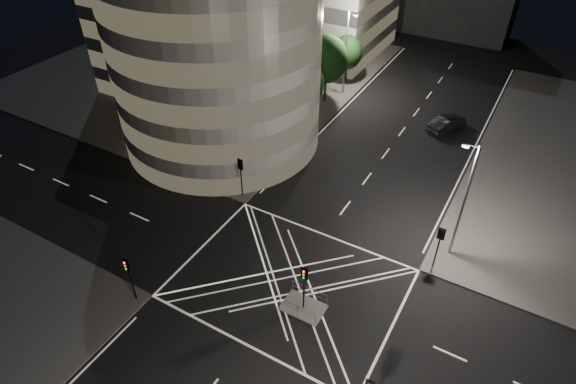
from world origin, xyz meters
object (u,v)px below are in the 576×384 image
Objects in this scene: street_lamp_left_near at (265,117)px; traffic_signal_fl at (241,171)px; sedan at (447,123)px; central_island at (303,307)px; street_lamp_right_far at (464,199)px; street_lamp_left_far at (346,51)px; traffic_signal_nl at (128,272)px; traffic_signal_island at (304,280)px; traffic_signal_fr at (439,241)px.

traffic_signal_fl is at bearing -83.03° from street_lamp_left_near.
sedan is (12.82, 21.01, -2.11)m from traffic_signal_fl.
street_lamp_right_far is at bearing 54.70° from central_island.
traffic_signal_fl is (-10.80, 8.30, 2.84)m from central_island.
street_lamp_left_near is at bearing -90.00° from street_lamp_left_far.
street_lamp_left_far is (-0.64, 36.80, 2.63)m from traffic_signal_nl.
street_lamp_left_far reaches higher than traffic_signal_island.
street_lamp_left_near reaches higher than traffic_signal_island.
street_lamp_left_near is (-18.24, 5.20, 2.63)m from traffic_signal_fr.
street_lamp_left_near is (-0.64, 18.80, 2.63)m from traffic_signal_nl.
street_lamp_left_near is at bearing 164.08° from traffic_signal_fr.
street_lamp_left_far is at bearing 91.57° from traffic_signal_fl.
street_lamp_left_far is at bearing 109.95° from traffic_signal_island.
traffic_signal_fr is (17.60, 13.60, 0.00)m from traffic_signal_nl.
street_lamp_left_far reaches higher than central_island.
street_lamp_right_far is at bearing 6.88° from traffic_signal_fl.
traffic_signal_nl is at bearing -153.86° from traffic_signal_island.
traffic_signal_fl is at bearing -173.12° from street_lamp_right_far.
traffic_signal_fr is 1.00× the size of traffic_signal_island.
traffic_signal_fr is (17.60, 0.00, 0.00)m from traffic_signal_fl.
traffic_signal_island is 29.45m from sedan.
street_lamp_left_near is 2.06× the size of sedan.
street_lamp_left_far is (-11.44, 31.50, 5.47)m from central_island.
traffic_signal_nl is 0.40× the size of street_lamp_left_far.
street_lamp_right_far is (0.64, 2.20, 2.63)m from traffic_signal_fr.
traffic_signal_fl is at bearing -88.43° from street_lamp_left_far.
traffic_signal_fl is at bearing 180.00° from traffic_signal_fr.
street_lamp_left_far is at bearing 90.00° from street_lamp_left_near.
sedan is at bearing 86.07° from traffic_signal_island.
street_lamp_left_far is at bearing 131.94° from street_lamp_right_far.
traffic_signal_fl is 1.00× the size of traffic_signal_fr.
traffic_signal_fr is at bearing 126.90° from sedan.
traffic_signal_fr is 29.63m from street_lamp_left_far.
traffic_signal_fl is 0.40× the size of street_lamp_left_near.
traffic_signal_nl reaches higher than central_island.
traffic_signal_island is at bearing -125.30° from street_lamp_right_far.
street_lamp_right_far is at bearing 40.91° from traffic_signal_nl.
street_lamp_right_far is at bearing 54.70° from traffic_signal_island.
traffic_signal_fl reaches higher than central_island.
traffic_signal_fl is 0.40× the size of street_lamp_left_far.
street_lamp_left_near is at bearing 170.97° from street_lamp_right_far.
traffic_signal_fr is 0.82× the size of sedan.
street_lamp_right_far reaches higher than traffic_signal_fl.
traffic_signal_nl is 1.00× the size of traffic_signal_island.
traffic_signal_fl is 13.60m from traffic_signal_nl.
traffic_signal_fl is 18.55m from street_lamp_right_far.
traffic_signal_fl is 1.00× the size of traffic_signal_island.
central_island is at bearing -70.05° from street_lamp_left_far.
street_lamp_left_far reaches higher than traffic_signal_nl.
traffic_signal_fl is 0.82× the size of sedan.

